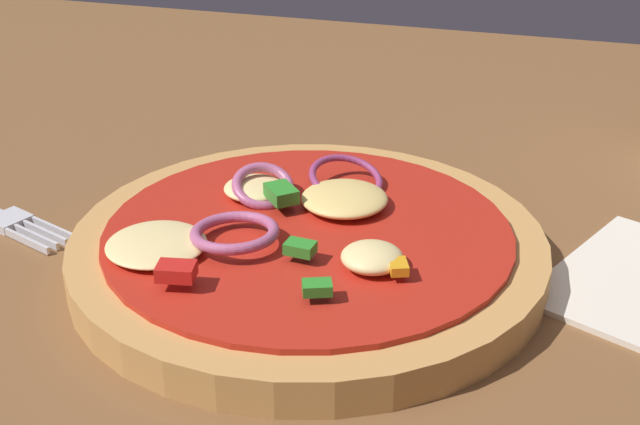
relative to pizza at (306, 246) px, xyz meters
The scene contains 2 objects.
dining_table 0.06m from the pizza, 10.07° to the left, with size 1.20×0.91×0.03m.
pizza is the anchor object (origin of this frame).
Camera 1 is at (0.06, -0.37, 0.25)m, focal length 49.09 mm.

